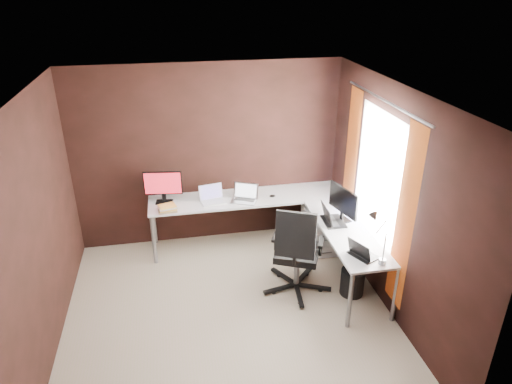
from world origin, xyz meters
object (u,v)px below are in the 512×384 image
monitor_left (163,185)px  office_chair (296,266)px  laptop_black_small (362,253)px  book_stack (167,208)px  drawer_pedestal (320,230)px  monitor_right (343,202)px  laptop_white (212,198)px  laptop_silver (245,197)px  desk_lamp (377,232)px  wastebasket (352,282)px  laptop_black_big (331,219)px

monitor_left → office_chair: bearing=-31.8°
laptop_black_small → book_stack: laptop_black_small is taller
drawer_pedestal → monitor_right: (0.08, -0.52, 0.68)m
laptop_white → laptop_silver: bearing=-18.9°
desk_lamp → monitor_left: bearing=121.6°
desk_lamp → office_chair: size_ratio=0.50×
monitor_right → book_stack: 2.22m
drawer_pedestal → wastebasket: 1.03m
drawer_pedestal → laptop_silver: (-1.00, 0.26, 0.48)m
office_chair → wastebasket: bearing=7.4°
monitor_left → wastebasket: monitor_left is taller
monitor_left → monitor_right: (2.14, -0.93, 0.00)m
laptop_silver → desk_lamp: bearing=-32.1°
drawer_pedestal → laptop_black_small: (-0.01, -1.33, 0.48)m
office_chair → monitor_right: bearing=49.7°
office_chair → wastebasket: 0.69m
laptop_black_small → office_chair: size_ratio=0.32×
monitor_right → laptop_black_small: bearing=158.3°
drawer_pedestal → wastebasket: drawer_pedestal is taller
office_chair → laptop_black_small: bearing=-17.1°
drawer_pedestal → laptop_black_big: bearing=-97.7°
drawer_pedestal → laptop_white: 1.55m
monitor_left → office_chair: monitor_left is taller
laptop_silver → laptop_black_big: 1.23m
drawer_pedestal → laptop_white: size_ratio=1.69×
laptop_black_big → desk_lamp: bearing=-167.9°
laptop_white → laptop_silver: size_ratio=0.89×
laptop_black_small → monitor_right: bearing=-30.8°
desk_lamp → monitor_right: bearing=72.8°
laptop_black_small → book_stack: bearing=29.0°
monitor_left → wastebasket: 2.70m
drawer_pedestal → laptop_black_big: laptop_black_big is taller
monitor_left → laptop_black_small: size_ratio=1.38×
monitor_right → office_chair: monitor_right is taller
laptop_black_big → book_stack: bearing=72.1°
laptop_silver → wastebasket: bearing=-24.8°
laptop_black_small → desk_lamp: (0.09, -0.11, 0.31)m
drawer_pedestal → laptop_white: bearing=167.5°
laptop_black_big → office_chair: office_chair is taller
monitor_left → laptop_black_small: (2.06, -1.74, -0.20)m
laptop_silver → laptop_black_small: bearing=-32.6°
book_stack → wastebasket: (2.10, -1.17, -0.60)m
monitor_right → office_chair: bearing=99.6°
laptop_silver → laptop_black_small: (1.00, -1.58, -0.00)m
drawer_pedestal → wastebasket: bearing=-86.1°
monitor_left → laptop_black_small: monitor_left is taller
laptop_white → monitor_left: bearing=160.8°
laptop_black_big → laptop_black_small: (0.07, -0.78, -0.01)m
laptop_silver → book_stack: bearing=-149.0°
wastebasket → office_chair: bearing=163.0°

